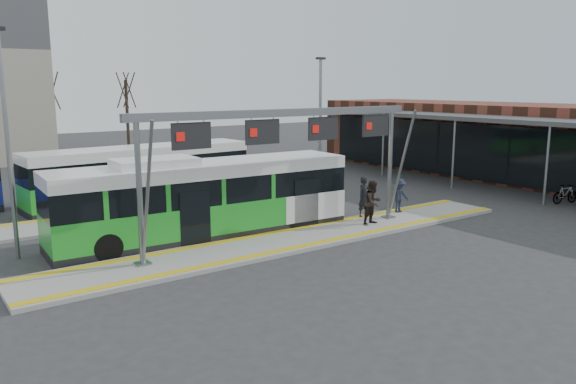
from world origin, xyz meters
The scene contains 17 objects.
ground centered at (0.00, 0.00, 0.00)m, with size 120.00×120.00×0.00m, color #2D2D30.
platform_main centered at (0.00, 0.00, 0.07)m, with size 22.00×3.00×0.15m, color gray.
platform_second centered at (-4.00, 8.00, 0.07)m, with size 20.00×3.00×0.15m, color gray.
tactile_main centered at (0.00, 0.00, 0.16)m, with size 22.00×2.65×0.02m.
tactile_second centered at (-4.00, 9.15, 0.16)m, with size 20.00×0.35×0.02m.
gantry centered at (-0.35, 0.25, 4.30)m, with size 13.00×1.68×5.20m.
station_building centered at (21.83, 4.00, 2.53)m, with size 11.50×32.00×5.00m.
hero_bus centered at (-2.81, 2.74, 1.59)m, with size 12.70×3.24×3.46m.
bg_bus_green centered at (-2.26, 11.18, 1.50)m, with size 12.27×3.39×3.03m.
passenger_a centered at (4.68, 1.10, 1.11)m, with size 0.70×0.46×1.92m, color black.
passenger_b centered at (4.05, -0.15, 1.13)m, with size 0.95×0.74×1.96m, color black.
passenger_c centered at (6.75, 0.81, 0.97)m, with size 1.06×0.61×1.65m, color #1E2436.
bicycle_d centered at (16.04, -2.47, 0.52)m, with size 0.49×1.72×1.03m, color gray.
tree_left centered at (-2.17, 31.08, 5.78)m, with size 1.40×1.40×7.62m.
tree_mid centered at (4.30, 31.23, 5.79)m, with size 1.40×1.40×7.64m.
lamp_west centered at (-9.82, 4.04, 4.36)m, with size 0.50×0.25×8.23m.
lamp_east centered at (6.16, 6.29, 4.11)m, with size 0.50×0.25×7.74m.
Camera 1 is at (-13.27, -17.82, 6.26)m, focal length 35.00 mm.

